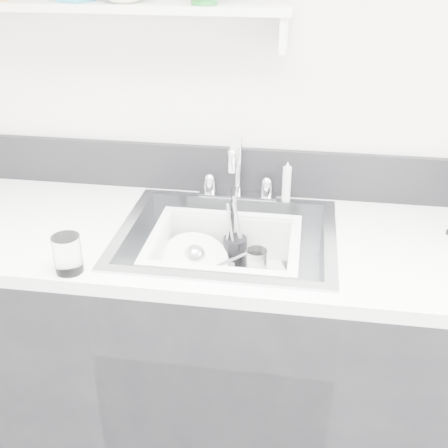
# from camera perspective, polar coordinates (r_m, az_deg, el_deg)

# --- Properties ---
(counter_run) EXTENTS (3.20, 0.62, 0.92)m
(counter_run) POSITION_cam_1_polar(r_m,az_deg,el_deg) (1.92, 0.23, -13.11)
(counter_run) COLOR black
(counter_run) RESTS_ON ground
(backsplash) EXTENTS (3.20, 0.02, 0.16)m
(backsplash) POSITION_cam_1_polar(r_m,az_deg,el_deg) (1.89, 1.61, 5.43)
(backsplash) COLOR black
(backsplash) RESTS_ON counter_run
(sink) EXTENTS (0.64, 0.52, 0.20)m
(sink) POSITION_cam_1_polar(r_m,az_deg,el_deg) (1.70, 0.26, -3.68)
(sink) COLOR silver
(sink) RESTS_ON counter_run
(faucet) EXTENTS (0.26, 0.18, 0.23)m
(faucet) POSITION_cam_1_polar(r_m,az_deg,el_deg) (1.85, 1.39, 4.25)
(faucet) COLOR silver
(faucet) RESTS_ON counter_run
(side_sprayer) EXTENTS (0.03, 0.03, 0.14)m
(side_sprayer) POSITION_cam_1_polar(r_m,az_deg,el_deg) (1.84, 6.39, 4.31)
(side_sprayer) COLOR silver
(side_sprayer) RESTS_ON counter_run
(wall_shelf) EXTENTS (1.00, 0.16, 0.12)m
(wall_shelf) POSITION_cam_1_polar(r_m,az_deg,el_deg) (1.77, -10.55, 20.65)
(wall_shelf) COLOR silver
(wall_shelf) RESTS_ON room_shell
(wash_tub) EXTENTS (0.54, 0.49, 0.17)m
(wash_tub) POSITION_cam_1_polar(r_m,az_deg,el_deg) (1.68, 0.03, -3.93)
(wash_tub) COLOR silver
(wash_tub) RESTS_ON sink
(plate_stack) EXTENTS (0.25, 0.24, 0.10)m
(plate_stack) POSITION_cam_1_polar(r_m,az_deg,el_deg) (1.74, -2.68, -4.38)
(plate_stack) COLOR white
(plate_stack) RESTS_ON wash_tub
(utensil_cup) EXTENTS (0.08, 0.08, 0.25)m
(utensil_cup) POSITION_cam_1_polar(r_m,az_deg,el_deg) (1.77, 1.11, -2.53)
(utensil_cup) COLOR black
(utensil_cup) RESTS_ON wash_tub
(ladle) EXTENTS (0.29, 0.20, 0.08)m
(ladle) POSITION_cam_1_polar(r_m,az_deg,el_deg) (1.72, -1.15, -4.40)
(ladle) COLOR silver
(ladle) RESTS_ON wash_tub
(tumbler_in_tub) EXTENTS (0.07, 0.07, 0.09)m
(tumbler_in_tub) POSITION_cam_1_polar(r_m,az_deg,el_deg) (1.72, 3.31, -4.00)
(tumbler_in_tub) COLOR white
(tumbler_in_tub) RESTS_ON wash_tub
(tumbler_counter) EXTENTS (0.07, 0.07, 0.10)m
(tumbler_counter) POSITION_cam_1_polar(r_m,az_deg,el_deg) (1.51, -15.60, -2.97)
(tumbler_counter) COLOR white
(tumbler_counter) RESTS_ON counter_run
(bowl_small) EXTENTS (0.12, 0.12, 0.03)m
(bowl_small) POSITION_cam_1_polar(r_m,az_deg,el_deg) (1.68, 2.10, -6.22)
(bowl_small) COLOR white
(bowl_small) RESTS_ON wash_tub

